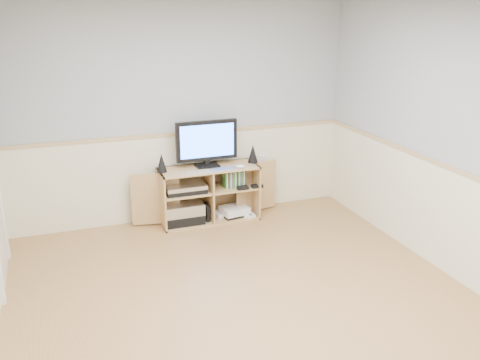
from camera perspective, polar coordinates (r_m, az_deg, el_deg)
name	(u,v)px	position (r m, az deg, el deg)	size (l,w,h in m)	color
room	(240,169)	(4.20, -0.03, 1.19)	(4.04, 4.54, 2.54)	tan
media_cabinet	(208,192)	(6.32, -3.47, -1.29)	(1.79, 0.43, 0.65)	tan
monitor	(207,142)	(6.13, -3.57, 4.08)	(0.72, 0.18, 0.54)	black
speaker_left	(162,163)	(6.03, -8.36, 1.83)	(0.12, 0.12, 0.21)	black
speaker_right	(253,153)	(6.33, 1.38, 2.85)	(0.12, 0.12, 0.22)	black
keyboard	(223,169)	(6.08, -1.82, 1.15)	(0.29, 0.12, 0.01)	silver
mouse	(241,166)	(6.14, 0.05, 1.46)	(0.10, 0.06, 0.04)	white
av_components	(184,206)	(6.23, -6.04, -2.75)	(0.53, 0.34, 0.47)	black
game_consoles	(233,211)	(6.44, -0.73, -3.36)	(0.46, 0.31, 0.11)	white
game_cases	(234,179)	(6.29, -0.63, 0.14)	(0.26, 0.14, 0.19)	#3F8C3F
wall_outlet	(262,160)	(6.63, 2.33, 2.12)	(0.12, 0.03, 0.12)	white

